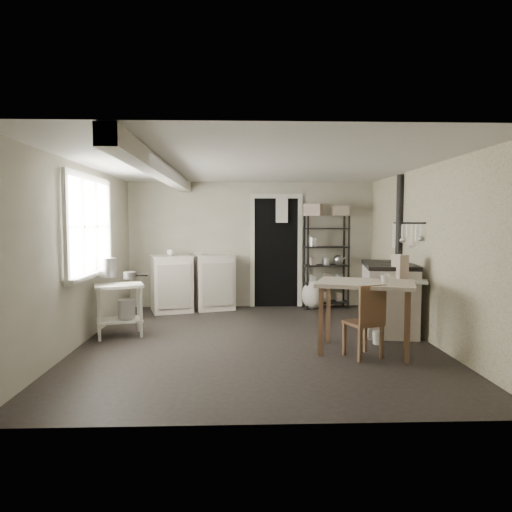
{
  "coord_description": "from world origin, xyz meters",
  "views": [
    {
      "loc": [
        -0.22,
        -5.91,
        1.55
      ],
      "look_at": [
        0.0,
        0.3,
        1.1
      ],
      "focal_mm": 32.0,
      "sensor_mm": 36.0,
      "label": 1
    }
  ],
  "objects_px": {
    "shelf_rack": "(326,256)",
    "chair": "(363,316)",
    "base_cabinets": "(193,284)",
    "stockpot": "(107,268)",
    "work_table": "(365,321)",
    "prep_table": "(119,307)",
    "flour_sack": "(313,296)",
    "stove": "(388,300)"
  },
  "relations": [
    {
      "from": "shelf_rack",
      "to": "chair",
      "type": "height_order",
      "value": "shelf_rack"
    },
    {
      "from": "base_cabinets",
      "to": "chair",
      "type": "distance_m",
      "value": 3.71
    },
    {
      "from": "stockpot",
      "to": "work_table",
      "type": "relative_size",
      "value": 0.24
    },
    {
      "from": "prep_table",
      "to": "stockpot",
      "type": "xyz_separation_m",
      "value": [
        -0.17,
        0.07,
        0.54
      ]
    },
    {
      "from": "prep_table",
      "to": "flour_sack",
      "type": "height_order",
      "value": "prep_table"
    },
    {
      "from": "stove",
      "to": "base_cabinets",
      "type": "bearing_deg",
      "value": 161.69
    },
    {
      "from": "prep_table",
      "to": "base_cabinets",
      "type": "height_order",
      "value": "base_cabinets"
    },
    {
      "from": "base_cabinets",
      "to": "chair",
      "type": "relative_size",
      "value": 1.74
    },
    {
      "from": "stockpot",
      "to": "stove",
      "type": "xyz_separation_m",
      "value": [
        3.96,
        0.14,
        -0.5
      ]
    },
    {
      "from": "shelf_rack",
      "to": "flour_sack",
      "type": "xyz_separation_m",
      "value": [
        -0.25,
        -0.11,
        -0.71
      ]
    },
    {
      "from": "base_cabinets",
      "to": "stockpot",
      "type": "bearing_deg",
      "value": -135.81
    },
    {
      "from": "shelf_rack",
      "to": "flour_sack",
      "type": "height_order",
      "value": "shelf_rack"
    },
    {
      "from": "shelf_rack",
      "to": "work_table",
      "type": "xyz_separation_m",
      "value": [
        -0.07,
        -2.86,
        -0.57
      ]
    },
    {
      "from": "prep_table",
      "to": "stove",
      "type": "xyz_separation_m",
      "value": [
        3.79,
        0.21,
        0.04
      ]
    },
    {
      "from": "prep_table",
      "to": "stockpot",
      "type": "bearing_deg",
      "value": 157.89
    },
    {
      "from": "stove",
      "to": "chair",
      "type": "xyz_separation_m",
      "value": [
        -0.72,
        -1.29,
        0.04
      ]
    },
    {
      "from": "prep_table",
      "to": "chair",
      "type": "xyz_separation_m",
      "value": [
        3.07,
        -1.08,
        0.08
      ]
    },
    {
      "from": "shelf_rack",
      "to": "chair",
      "type": "relative_size",
      "value": 1.95
    },
    {
      "from": "base_cabinets",
      "to": "work_table",
      "type": "distance_m",
      "value": 3.6
    },
    {
      "from": "base_cabinets",
      "to": "stove",
      "type": "height_order",
      "value": "base_cabinets"
    },
    {
      "from": "shelf_rack",
      "to": "work_table",
      "type": "bearing_deg",
      "value": -97.06
    },
    {
      "from": "stove",
      "to": "chair",
      "type": "bearing_deg",
      "value": -108.45
    },
    {
      "from": "shelf_rack",
      "to": "stove",
      "type": "distance_m",
      "value": 1.94
    },
    {
      "from": "prep_table",
      "to": "flour_sack",
      "type": "distance_m",
      "value": 3.52
    },
    {
      "from": "stove",
      "to": "flour_sack",
      "type": "relative_size",
      "value": 2.43
    },
    {
      "from": "prep_table",
      "to": "work_table",
      "type": "distance_m",
      "value": 3.27
    },
    {
      "from": "base_cabinets",
      "to": "flour_sack",
      "type": "relative_size",
      "value": 2.94
    },
    {
      "from": "work_table",
      "to": "chair",
      "type": "distance_m",
      "value": 0.25
    },
    {
      "from": "flour_sack",
      "to": "shelf_rack",
      "type": "bearing_deg",
      "value": 24.06
    },
    {
      "from": "stove",
      "to": "chair",
      "type": "distance_m",
      "value": 1.47
    },
    {
      "from": "base_cabinets",
      "to": "work_table",
      "type": "xyz_separation_m",
      "value": [
        2.34,
        -2.73,
        -0.08
      ]
    },
    {
      "from": "stockpot",
      "to": "flour_sack",
      "type": "height_order",
      "value": "stockpot"
    },
    {
      "from": "stockpot",
      "to": "base_cabinets",
      "type": "relative_size",
      "value": 0.18
    },
    {
      "from": "stove",
      "to": "flour_sack",
      "type": "height_order",
      "value": "stove"
    },
    {
      "from": "shelf_rack",
      "to": "chair",
      "type": "bearing_deg",
      "value": -98.42
    },
    {
      "from": "stockpot",
      "to": "base_cabinets",
      "type": "bearing_deg",
      "value": 61.41
    },
    {
      "from": "stove",
      "to": "stockpot",
      "type": "bearing_deg",
      "value": -167.21
    },
    {
      "from": "shelf_rack",
      "to": "stove",
      "type": "xyz_separation_m",
      "value": [
        0.57,
        -1.78,
        -0.51
      ]
    },
    {
      "from": "stockpot",
      "to": "chair",
      "type": "bearing_deg",
      "value": -19.45
    },
    {
      "from": "stove",
      "to": "work_table",
      "type": "relative_size",
      "value": 1.1
    },
    {
      "from": "shelf_rack",
      "to": "work_table",
      "type": "relative_size",
      "value": 1.5
    },
    {
      "from": "work_table",
      "to": "prep_table",
      "type": "bearing_deg",
      "value": 164.61
    }
  ]
}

